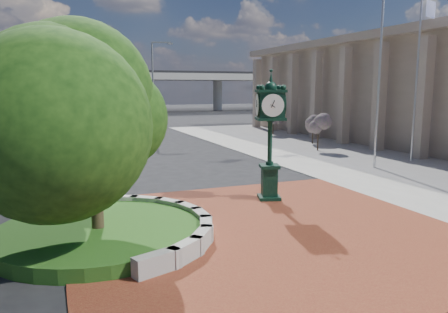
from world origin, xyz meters
TOP-DOWN VIEW (x-y plane):
  - ground at (0.00, 0.00)m, footprint 200.00×200.00m
  - plaza at (0.00, -1.00)m, footprint 12.00×12.00m
  - sidewalk at (16.00, 10.00)m, footprint 20.00×50.00m
  - planter_wall at (-2.71, -0.00)m, footprint 2.96×6.77m
  - grass_bed at (-5.00, 0.00)m, footprint 6.10×6.10m
  - overpass at (-0.22, 70.00)m, footprint 90.00×12.00m
  - tree_planter at (-5.00, 0.00)m, footprint 5.20×5.20m
  - tree_street at (-4.00, 18.00)m, footprint 4.40×4.40m
  - post_clock at (1.90, 2.38)m, footprint 1.29×1.29m
  - parked_car at (3.12, 41.10)m, footprint 2.75×4.89m
  - flagpole_a at (10.68, 6.52)m, footprint 1.60×0.82m
  - flagpole_b at (14.18, 7.37)m, footprint 1.48×0.59m
  - street_lamp_near at (2.62, 26.18)m, footprint 1.88×0.63m
  - street_lamp_far at (-1.12, 42.90)m, footprint 1.85×0.62m
  - shrub_near at (11.44, 13.39)m, footprint 1.20×1.20m
  - shrub_mid at (13.25, 16.87)m, footprint 1.20×1.20m
  - shrub_far at (13.55, 24.23)m, footprint 1.20×1.20m

SIDE VIEW (x-z plane):
  - ground at x=0.00m, z-range 0.00..0.00m
  - plaza at x=0.00m, z-range 0.00..0.04m
  - sidewalk at x=16.00m, z-range 0.00..0.04m
  - grass_bed at x=-5.00m, z-range 0.00..0.40m
  - planter_wall at x=-2.71m, z-range 0.00..0.54m
  - parked_car at x=3.12m, z-range 0.00..1.57m
  - shrub_near at x=11.44m, z-range 0.49..2.69m
  - shrub_mid at x=13.25m, z-range 0.49..2.69m
  - shrub_far at x=13.55m, z-range 0.49..2.69m
  - post_clock at x=1.90m, z-range 0.25..5.37m
  - tree_street at x=-4.00m, z-range 0.52..5.96m
  - tree_planter at x=-5.00m, z-range 0.56..6.89m
  - street_lamp_far at x=-1.12m, z-range 0.72..9.10m
  - street_lamp_near at x=2.62m, z-range 0.73..9.23m
  - flagpole_b at x=14.18m, z-range 0.12..9.97m
  - flagpole_a at x=10.68m, z-range 0.14..11.09m
  - overpass at x=-0.22m, z-range 2.79..10.29m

